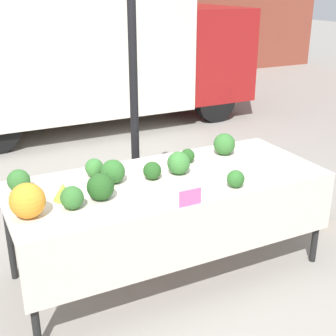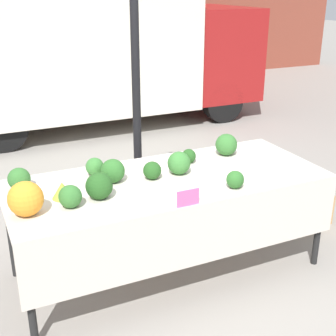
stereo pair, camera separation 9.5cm
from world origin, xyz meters
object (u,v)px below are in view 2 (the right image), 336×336
at_px(parked_truck, 89,44).
at_px(produce_crate, 303,208).
at_px(orange_cauliflower, 26,199).
at_px(price_sign, 188,198).

height_order(parked_truck, produce_crate, parked_truck).
distance_m(orange_cauliflower, produce_crate, 2.64).
xyz_separation_m(parked_truck, orange_cauliflower, (-1.69, -4.46, -0.34)).
xyz_separation_m(parked_truck, price_sign, (-0.73, -4.77, -0.40)).
distance_m(parked_truck, produce_crate, 4.34).
bearing_deg(price_sign, orange_cauliflower, 162.30).
distance_m(parked_truck, orange_cauliflower, 4.78).
relative_size(price_sign, produce_crate, 0.34).
bearing_deg(parked_truck, orange_cauliflower, -110.69).
bearing_deg(orange_cauliflower, produce_crate, 7.71).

